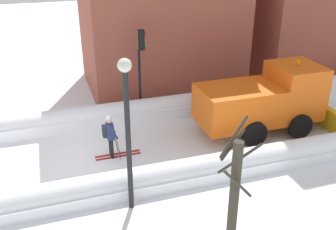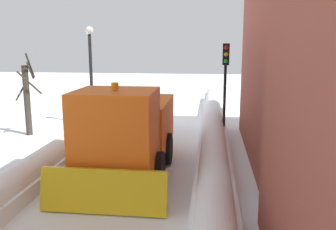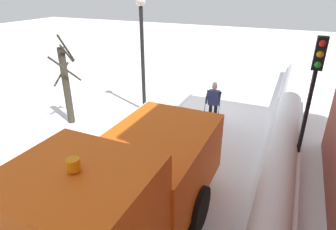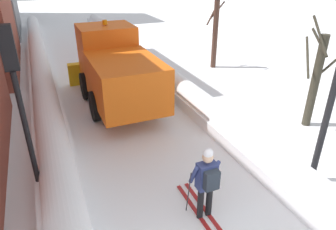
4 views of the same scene
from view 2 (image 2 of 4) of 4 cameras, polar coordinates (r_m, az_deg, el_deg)
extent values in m
plane|color=white|center=(10.40, -8.19, -12.45)|extent=(80.00, 80.00, 0.00)
cube|color=white|center=(9.97, 7.23, -11.76)|extent=(1.10, 36.00, 0.55)
cylinder|color=white|center=(9.87, 7.27, -10.28)|extent=(0.90, 34.20, 0.90)
cube|color=white|center=(11.29, -21.76, -10.08)|extent=(1.10, 36.00, 0.42)
cylinder|color=white|center=(11.22, -21.84, -9.09)|extent=(0.90, 34.20, 0.90)
cube|color=orange|center=(12.81, -5.04, -1.21)|extent=(2.30, 3.40, 1.60)
cube|color=orange|center=(10.17, -8.17, -2.56)|extent=(2.20, 2.00, 2.30)
cube|color=black|center=(9.16, -9.80, -0.91)|extent=(1.85, 0.06, 1.01)
cube|color=gold|center=(9.32, -10.13, -11.73)|extent=(3.20, 0.46, 1.13)
cylinder|color=orange|center=(9.95, -8.38, 4.56)|extent=(0.20, 0.20, 0.18)
cylinder|color=black|center=(10.58, -1.47, -8.69)|extent=(0.25, 1.10, 1.10)
cylinder|color=black|center=(11.13, -13.39, -7.98)|extent=(0.25, 1.10, 1.10)
cylinder|color=black|center=(12.65, -0.03, -5.30)|extent=(0.25, 1.10, 1.10)
cylinder|color=black|center=(13.11, -10.10, -4.88)|extent=(0.25, 1.10, 1.10)
cylinder|color=black|center=(18.38, -1.67, -0.48)|extent=(0.14, 0.14, 0.82)
cylinder|color=black|center=(18.41, -2.34, -0.46)|extent=(0.14, 0.14, 0.82)
cube|color=navy|center=(18.26, -2.02, 1.74)|extent=(0.42, 0.26, 0.62)
cube|color=#262D38|center=(18.46, -1.92, 1.94)|extent=(0.32, 0.16, 0.44)
sphere|color=tan|center=(18.18, -2.03, 3.20)|extent=(0.24, 0.24, 0.24)
sphere|color=silver|center=(18.17, -2.03, 3.51)|extent=(0.22, 0.22, 0.22)
cylinder|color=navy|center=(18.12, -1.26, 1.77)|extent=(0.09, 0.33, 0.56)
cylinder|color=navy|center=(18.20, -2.88, 1.80)|extent=(0.09, 0.33, 0.56)
cube|color=maroon|center=(18.22, -1.78, -1.86)|extent=(0.09, 1.80, 0.03)
cube|color=maroon|center=(18.25, -2.46, -1.84)|extent=(0.09, 1.80, 0.03)
cylinder|color=#262628|center=(18.10, -1.18, -0.05)|extent=(0.02, 0.19, 1.19)
cylinder|color=#262628|center=(18.19, -3.05, 0.00)|extent=(0.02, 0.19, 1.19)
cylinder|color=black|center=(15.95, 8.89, 2.00)|extent=(0.12, 0.12, 3.24)
cube|color=black|center=(15.62, 9.14, 9.44)|extent=(0.28, 0.24, 0.90)
sphere|color=red|center=(15.48, 9.19, 10.46)|extent=(0.18, 0.18, 0.18)
sphere|color=gold|center=(15.49, 9.16, 9.43)|extent=(0.18, 0.18, 0.18)
sphere|color=green|center=(15.50, 9.12, 8.39)|extent=(0.18, 0.18, 0.18)
cylinder|color=black|center=(18.84, -12.00, 5.37)|extent=(0.16, 0.16, 4.59)
sphere|color=silver|center=(18.76, -12.32, 12.91)|extent=(0.40, 0.40, 0.40)
cylinder|color=#39362A|center=(17.60, -21.34, 2.12)|extent=(0.28, 0.28, 3.18)
cylinder|color=#39362A|center=(17.73, -22.07, 3.68)|extent=(0.28, 0.81, 0.91)
cylinder|color=#39362A|center=(17.14, -21.00, 4.75)|extent=(0.68, 0.98, 1.15)
cylinder|color=#39362A|center=(17.38, -20.91, 6.58)|extent=(0.19, 0.73, 0.83)
cylinder|color=#39362A|center=(17.34, -20.92, 7.28)|extent=(0.14, 0.80, 1.14)
camera|label=1|loc=(25.62, -33.57, 18.11)|focal=41.16mm
camera|label=3|loc=(7.09, 7.56, 20.75)|focal=30.46mm
camera|label=4|loc=(22.35, 7.11, 13.90)|focal=32.91mm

